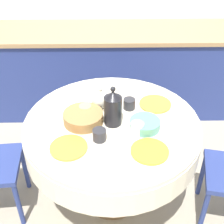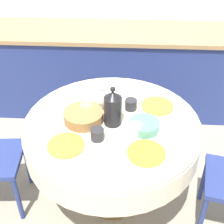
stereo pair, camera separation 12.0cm
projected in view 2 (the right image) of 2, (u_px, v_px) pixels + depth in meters
ground_plane at (112, 197)px, 2.54m from camera, size 12.00×12.00×0.00m
kitchen_counter at (119, 71)px, 3.31m from camera, size 3.24×0.64×0.90m
dining_table at (112, 136)px, 2.16m from camera, size 1.19×1.19×0.77m
plate_near_left at (66, 145)px, 1.88m from camera, size 0.23×0.23×0.01m
cup_near_left at (97, 134)px, 1.92m from camera, size 0.08×0.08×0.08m
plate_near_right at (146, 153)px, 1.83m from camera, size 0.23×0.23×0.01m
cup_near_right at (136, 130)px, 1.95m from camera, size 0.08×0.08×0.08m
plate_far_left at (77, 99)px, 2.29m from camera, size 0.23×0.23×0.01m
cup_far_left at (86, 109)px, 2.13m from camera, size 0.08×0.08×0.08m
plate_far_right at (157, 106)px, 2.22m from camera, size 0.23×0.23×0.01m
cup_far_right at (131, 105)px, 2.18m from camera, size 0.08×0.08×0.08m
coffee_carafe at (113, 108)px, 2.00m from camera, size 0.12×0.12×0.28m
teapot at (103, 99)px, 2.16m from camera, size 0.18×0.13×0.17m
bread_basket at (83, 117)px, 2.06m from camera, size 0.26×0.26×0.07m
fruit_bowl at (144, 126)px, 1.99m from camera, size 0.20×0.20×0.06m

